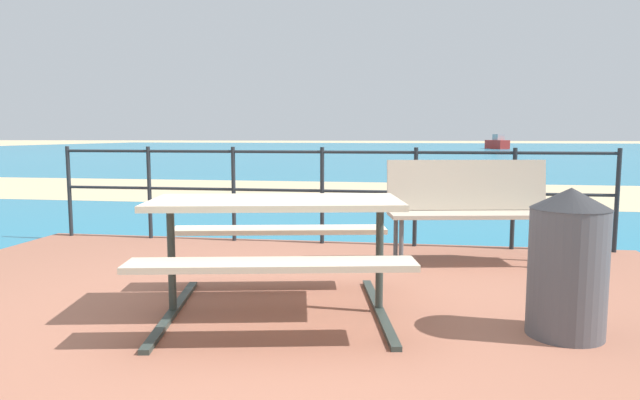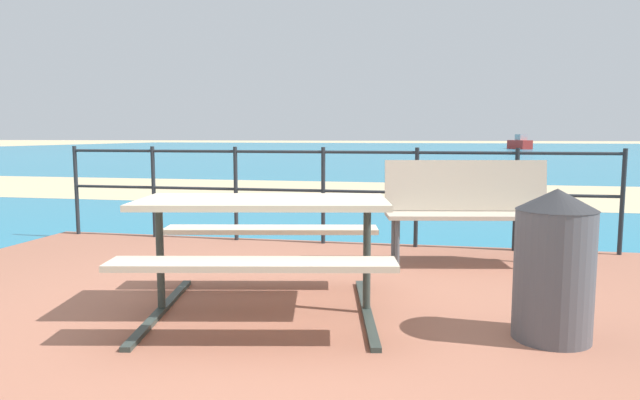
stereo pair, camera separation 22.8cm
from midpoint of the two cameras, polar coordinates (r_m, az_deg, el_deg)
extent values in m
plane|color=tan|center=(3.79, -7.49, -12.30)|extent=(240.00, 240.00, 0.00)
cube|color=#935B47|center=(3.78, -7.50, -11.87)|extent=(6.40, 5.20, 0.06)
cube|color=teal|center=(43.46, 7.75, 4.90)|extent=(90.00, 90.00, 0.01)
cube|color=tan|center=(12.12, 4.14, 0.80)|extent=(54.03, 5.27, 0.01)
cube|color=#BCAD93|center=(3.64, -6.29, -0.22)|extent=(1.70, 1.00, 0.04)
cube|color=#BCAD93|center=(3.13, -7.01, -6.51)|extent=(1.61, 0.56, 0.04)
cube|color=#BCAD93|center=(4.24, -5.67, -3.03)|extent=(1.61, 0.56, 0.04)
cylinder|color=#2D3833|center=(3.81, -16.43, -5.73)|extent=(0.06, 0.06, 0.73)
cube|color=#2D3833|center=(3.90, -16.26, -10.79)|extent=(0.33, 1.39, 0.03)
cylinder|color=#2D3833|center=(3.71, 4.28, -5.81)|extent=(0.06, 0.06, 0.73)
cube|color=#2D3833|center=(3.80, 4.23, -10.98)|extent=(0.33, 1.39, 0.03)
cube|color=tan|center=(5.18, 13.82, -1.44)|extent=(1.51, 0.66, 0.04)
cube|color=tan|center=(5.32, 13.39, 1.49)|extent=(1.45, 0.35, 0.46)
cylinder|color=#4C5156|center=(4.93, 6.89, -4.37)|extent=(0.04, 0.04, 0.46)
cylinder|color=#4C5156|center=(5.23, 6.41, -3.75)|extent=(0.04, 0.04, 0.46)
cylinder|color=#4C5156|center=(5.28, 21.02, -4.04)|extent=(0.04, 0.04, 0.46)
cylinder|color=#4C5156|center=(5.56, 19.84, -3.49)|extent=(0.04, 0.04, 0.46)
cylinder|color=#1E2328|center=(7.16, -24.82, 0.80)|extent=(0.04, 0.04, 1.04)
cylinder|color=#1E2328|center=(6.66, -17.78, 0.71)|extent=(0.04, 0.04, 1.04)
cylinder|color=#1E2328|center=(6.28, -9.74, 0.59)|extent=(0.04, 0.04, 1.04)
cylinder|color=#1E2328|center=(6.03, -0.87, 0.44)|extent=(0.04, 0.04, 1.04)
cylinder|color=#1E2328|center=(5.94, 8.51, 0.28)|extent=(0.04, 0.04, 1.04)
cylinder|color=#1E2328|center=(6.01, 17.92, 0.11)|extent=(0.04, 0.04, 1.04)
cylinder|color=#1E2328|center=(6.24, 26.87, -0.06)|extent=(0.04, 0.04, 1.04)
cylinder|color=#1E2328|center=(6.00, -0.87, 4.87)|extent=(5.90, 0.03, 0.03)
cylinder|color=#1E2328|center=(6.03, -0.87, 0.93)|extent=(5.90, 0.03, 0.03)
cylinder|color=#4C4C51|center=(3.53, 22.01, -6.83)|extent=(0.44, 0.44, 0.75)
cone|color=#262628|center=(3.46, 22.32, 0.17)|extent=(0.45, 0.45, 0.12)
cube|color=red|center=(53.08, 17.32, 5.38)|extent=(1.81, 3.23, 0.77)
cube|color=#A5A8AD|center=(52.86, 17.45, 6.07)|extent=(0.94, 1.21, 0.52)
cone|color=red|center=(54.70, 16.50, 5.43)|extent=(0.81, 0.69, 0.69)
camera|label=1|loc=(0.11, -91.14, -0.13)|focal=31.69mm
camera|label=2|loc=(0.11, 88.86, 0.13)|focal=31.69mm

